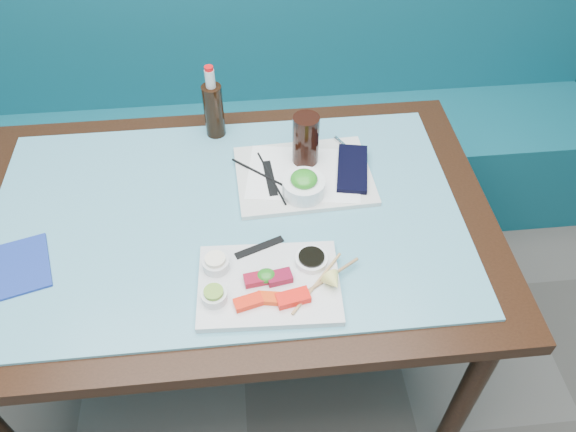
{
  "coord_description": "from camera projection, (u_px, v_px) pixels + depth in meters",
  "views": [
    {
      "loc": [
        0.06,
        0.44,
        1.83
      ],
      "look_at": [
        0.16,
        1.39,
        0.8
      ],
      "focal_mm": 35.0,
      "sensor_mm": 36.0,
      "label": 1
    }
  ],
  "objects": [
    {
      "name": "tray_sleeve",
      "position": [
        270.0,
        178.0,
        1.53
      ],
      "size": [
        0.03,
        0.14,
        0.0
      ],
      "primitive_type": "cube",
      "rotation": [
        0.0,
        0.0,
        0.08
      ],
      "color": "black",
      "rests_on": "serving_tray"
    },
    {
      "name": "soy_dish",
      "position": [
        311.0,
        260.0,
        1.33
      ],
      "size": [
        0.08,
        0.08,
        0.02
      ],
      "primitive_type": "cylinder",
      "rotation": [
        0.0,
        0.0,
        0.01
      ],
      "color": "white",
      "rests_on": "sashimi_plate"
    },
    {
      "name": "sashimi_plate",
      "position": [
        269.0,
        284.0,
        1.3
      ],
      "size": [
        0.34,
        0.25,
        0.02
      ],
      "primitive_type": "cube",
      "rotation": [
        0.0,
        0.0,
        -0.05
      ],
      "color": "silver",
      "rests_on": "glass_top"
    },
    {
      "name": "serving_tray",
      "position": [
        304.0,
        176.0,
        1.55
      ],
      "size": [
        0.38,
        0.29,
        0.01
      ],
      "primitive_type": "cube",
      "rotation": [
        0.0,
        0.0,
        0.04
      ],
      "color": "silver",
      "rests_on": "glass_top"
    },
    {
      "name": "booth_bench",
      "position": [
        229.0,
        130.0,
        2.31
      ],
      "size": [
        3.0,
        0.56,
        1.17
      ],
      "color": "#0F5463",
      "rests_on": "ground"
    },
    {
      "name": "paper_placemat",
      "position": [
        304.0,
        174.0,
        1.55
      ],
      "size": [
        0.34,
        0.26,
        0.0
      ],
      "primitive_type": "cube",
      "rotation": [
        0.0,
        0.0,
        -0.16
      ],
      "color": "white",
      "rests_on": "serving_tray"
    },
    {
      "name": "salmon_right",
      "position": [
        293.0,
        298.0,
        1.25
      ],
      "size": [
        0.08,
        0.05,
        0.02
      ],
      "primitive_type": "cube",
      "rotation": [
        0.0,
        0.0,
        0.2
      ],
      "color": "#FF150A",
      "rests_on": "sashimi_plate"
    },
    {
      "name": "salmon_left",
      "position": [
        248.0,
        302.0,
        1.25
      ],
      "size": [
        0.07,
        0.05,
        0.02
      ],
      "primitive_type": "cube",
      "rotation": [
        0.0,
        0.0,
        0.26
      ],
      "color": "#FF230A",
      "rests_on": "sashimi_plate"
    },
    {
      "name": "glass_top",
      "position": [
        226.0,
        216.0,
        1.46
      ],
      "size": [
        1.22,
        0.76,
        0.01
      ],
      "primitive_type": "cube",
      "color": "#589CB0",
      "rests_on": "dining_table"
    },
    {
      "name": "cola_bottle_neck",
      "position": [
        210.0,
        78.0,
        1.55
      ],
      "size": [
        0.03,
        0.03,
        0.05
      ],
      "primitive_type": "cylinder",
      "rotation": [
        0.0,
        0.0,
        0.2
      ],
      "color": "silver",
      "rests_on": "cola_bottle_body"
    },
    {
      "name": "cola_bottle_cap",
      "position": [
        209.0,
        68.0,
        1.52
      ],
      "size": [
        0.03,
        0.03,
        0.01
      ],
      "primitive_type": "cylinder",
      "rotation": [
        0.0,
        0.0,
        -0.21
      ],
      "color": "red",
      "rests_on": "cola_bottle_neck"
    },
    {
      "name": "blue_napkin",
      "position": [
        12.0,
        269.0,
        1.34
      ],
      "size": [
        0.21,
        0.21,
        0.01
      ],
      "primitive_type": "cube",
      "rotation": [
        0.0,
        0.0,
        0.28
      ],
      "color": "navy",
      "rests_on": "glass_top"
    },
    {
      "name": "dining_table",
      "position": [
        229.0,
        238.0,
        1.53
      ],
      "size": [
        1.4,
        0.9,
        0.75
      ],
      "color": "black",
      "rests_on": "ground"
    },
    {
      "name": "cola_glass",
      "position": [
        306.0,
        140.0,
        1.53
      ],
      "size": [
        0.08,
        0.08,
        0.15
      ],
      "primitive_type": "cylinder",
      "rotation": [
        0.0,
        0.0,
        0.04
      ],
      "color": "black",
      "rests_on": "serving_tray"
    },
    {
      "name": "ramekin_ginger",
      "position": [
        216.0,
        264.0,
        1.31
      ],
      "size": [
        0.07,
        0.07,
        0.03
      ],
      "primitive_type": "cylinder",
      "rotation": [
        0.0,
        0.0,
        0.08
      ],
      "color": "silver",
      "rests_on": "sashimi_plate"
    },
    {
      "name": "wooden_chopstick_b",
      "position": [
        321.0,
        282.0,
        1.29
      ],
      "size": [
        0.19,
        0.13,
        0.01
      ],
      "primitive_type": "cylinder",
      "rotation": [
        1.57,
        0.0,
        -1.01
      ],
      "color": "#9B7349",
      "rests_on": "sashimi_plate"
    },
    {
      "name": "tuna_right",
      "position": [
        279.0,
        277.0,
        1.29
      ],
      "size": [
        0.06,
        0.04,
        0.02
      ],
      "primitive_type": "cube",
      "rotation": [
        0.0,
        0.0,
        0.18
      ],
      "color": "maroon",
      "rests_on": "sashimi_plate"
    },
    {
      "name": "seaweed_bowl",
      "position": [
        304.0,
        187.0,
        1.48
      ],
      "size": [
        0.15,
        0.15,
        0.05
      ],
      "primitive_type": "cylinder",
      "rotation": [
        0.0,
        0.0,
        0.36
      ],
      "color": "white",
      "rests_on": "serving_tray"
    },
    {
      "name": "wooden_chopstick_a",
      "position": [
        317.0,
        283.0,
        1.29
      ],
      "size": [
        0.14,
        0.16,
        0.01
      ],
      "primitive_type": "cylinder",
      "rotation": [
        1.57,
        0.0,
        -0.7
      ],
      "color": "tan",
      "rests_on": "sashimi_plate"
    },
    {
      "name": "fork",
      "position": [
        344.0,
        145.0,
        1.62
      ],
      "size": [
        0.05,
        0.08,
        0.01
      ],
      "primitive_type": "cylinder",
      "rotation": [
        1.57,
        0.0,
        0.5
      ],
      "color": "silver",
      "rests_on": "serving_tray"
    },
    {
      "name": "ginger_fill",
      "position": [
        215.0,
        259.0,
        1.3
      ],
      "size": [
        0.06,
        0.06,
        0.01
      ],
      "primitive_type": "cylinder",
      "rotation": [
        0.0,
        0.0,
        -0.3
      ],
      "color": "white",
      "rests_on": "ramekin_ginger"
    },
    {
      "name": "lemon_wedge",
      "position": [
        334.0,
        282.0,
        1.27
      ],
      "size": [
        0.06,
        0.05,
        0.05
      ],
      "primitive_type": "cone",
      "rotation": [
        1.57,
        0.0,
        0.36
      ],
      "color": "#FFF978",
      "rests_on": "sashimi_plate"
    },
    {
      "name": "black_chopstick_b",
      "position": [
        271.0,
        178.0,
        1.53
      ],
      "size": [
        0.06,
        0.21,
        0.01
      ],
      "primitive_type": "cylinder",
      "rotation": [
        1.57,
        0.0,
        0.27
      ],
      "color": "black",
      "rests_on": "serving_tray"
    },
    {
      "name": "soy_fill",
      "position": [
        312.0,
        257.0,
        1.32
      ],
      "size": [
        0.07,
        0.07,
        0.01
      ],
      "primitive_type": "cylinder",
      "rotation": [
        0.0,
        0.0,
        -0.16
      ],
      "color": "black",
      "rests_on": "soy_dish"
    },
    {
      "name": "chopstick_sleeve",
      "position": [
        259.0,
        247.0,
        1.36
      ],
      "size": [
        0.12,
        0.06,
        0.0
      ],
      "primitive_type": "cube",
      "rotation": [
        0.0,
        0.0,
        0.37
      ],
      "color": "black",
      "rests_on": "sashimi_plate"
    },
    {
      "name": "ramekin_wasabi",
      "position": [
        214.0,
        296.0,
        1.25
      ],
      "size": [
        0.06,
        0.06,
        0.02
      ],
      "primitive_type": "cylinder",
      "rotation": [
        0.0,
        0.0,
        0.01
      ],
      "color": "white",
      "rests_on": "sashimi_plate"
    },
    {
      "name": "tuna_left",
      "position": [
        256.0,
        279.0,
        1.29
      ],
      "size": [
        0.06,
        0.04,
        0.02
      ],
      "primitive_type": "cube",
      "rotation": [
        0.0,
        0.0,
        0.14
      ],
      "color": "maroon",
      "rests_on": "sashimi_plate"
    },
    {
      "name": "cola_bottle_body",
      "position": [
        214.0,
        111.0,
        1.63
      ],
      "size": [
        0.07,
        0.07,
        0.16
      ],
      "primitive_type": "cylinder",
      "rotation": [
        0.0,
        0.0,
        -0.28
      ],
      "color": "black",
      "rests_on": "glass_top"
    },
    {
      "name": "salmon_mid",
      "position": [
        271.0,
        298.0,
        1.25
      ],
      "size": [
        0.07,
        0.04,
        0.01
      ],
      "primitive_type": "cube",
      "rotation": [
        0.0,
        0.0,
        -0.17
      ],
      "color": "#FE3B0A",
      "rests_on": "sashimi_plate"
    },
    {
      "name": "black_chopstick_a",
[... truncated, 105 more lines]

